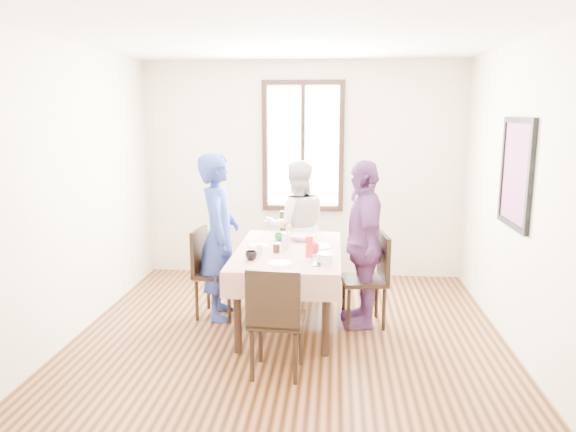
{
  "coord_description": "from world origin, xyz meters",
  "views": [
    {
      "loc": [
        0.41,
        -4.54,
        2.07
      ],
      "look_at": [
        -0.03,
        0.49,
        1.1
      ],
      "focal_mm": 33.71,
      "sensor_mm": 36.0,
      "label": 1
    }
  ],
  "objects_px": {
    "chair_near": "(277,319)",
    "chair_far": "(296,252)",
    "chair_left": "(218,273)",
    "chair_right": "(364,280)",
    "dining_table": "(288,287)",
    "person_far": "(296,227)",
    "person_right": "(363,244)",
    "person_left": "(219,237)"
  },
  "relations": [
    {
      "from": "chair_near",
      "to": "chair_far",
      "type": "bearing_deg",
      "value": 93.39
    },
    {
      "from": "chair_left",
      "to": "chair_right",
      "type": "height_order",
      "value": "same"
    },
    {
      "from": "dining_table",
      "to": "chair_near",
      "type": "relative_size",
      "value": 1.67
    },
    {
      "from": "chair_left",
      "to": "person_far",
      "type": "bearing_deg",
      "value": 146.42
    },
    {
      "from": "dining_table",
      "to": "person_right",
      "type": "xyz_separation_m",
      "value": [
        0.72,
        0.05,
        0.44
      ]
    },
    {
      "from": "chair_left",
      "to": "person_far",
      "type": "distance_m",
      "value": 1.19
    },
    {
      "from": "chair_left",
      "to": "person_left",
      "type": "distance_m",
      "value": 0.38
    },
    {
      "from": "chair_right",
      "to": "person_left",
      "type": "xyz_separation_m",
      "value": [
        -1.46,
        0.09,
        0.38
      ]
    },
    {
      "from": "dining_table",
      "to": "chair_left",
      "type": "bearing_deg",
      "value": 169.1
    },
    {
      "from": "person_left",
      "to": "person_far",
      "type": "distance_m",
      "value": 1.14
    },
    {
      "from": "dining_table",
      "to": "person_far",
      "type": "xyz_separation_m",
      "value": [
        0.0,
        1.02,
        0.39
      ]
    },
    {
      "from": "chair_near",
      "to": "person_far",
      "type": "bearing_deg",
      "value": 93.39
    },
    {
      "from": "person_far",
      "to": "person_right",
      "type": "distance_m",
      "value": 1.21
    },
    {
      "from": "chair_right",
      "to": "chair_near",
      "type": "distance_m",
      "value": 1.32
    },
    {
      "from": "dining_table",
      "to": "person_right",
      "type": "distance_m",
      "value": 0.84
    },
    {
      "from": "chair_far",
      "to": "chair_near",
      "type": "xyz_separation_m",
      "value": [
        0.0,
        -2.08,
        0.0
      ]
    },
    {
      "from": "chair_near",
      "to": "person_far",
      "type": "height_order",
      "value": "person_far"
    },
    {
      "from": "person_left",
      "to": "chair_far",
      "type": "bearing_deg",
      "value": -45.66
    },
    {
      "from": "chair_left",
      "to": "chair_near",
      "type": "height_order",
      "value": "same"
    },
    {
      "from": "person_far",
      "to": "chair_far",
      "type": "bearing_deg",
      "value": -103.16
    },
    {
      "from": "chair_near",
      "to": "dining_table",
      "type": "bearing_deg",
      "value": 93.39
    },
    {
      "from": "chair_right",
      "to": "chair_left",
      "type": "bearing_deg",
      "value": 78.59
    },
    {
      "from": "chair_near",
      "to": "person_left",
      "type": "relative_size",
      "value": 0.54
    },
    {
      "from": "chair_right",
      "to": "person_far",
      "type": "distance_m",
      "value": 1.26
    },
    {
      "from": "chair_near",
      "to": "chair_left",
      "type": "bearing_deg",
      "value": 125.32
    },
    {
      "from": "chair_left",
      "to": "chair_far",
      "type": "bearing_deg",
      "value": 147.01
    },
    {
      "from": "chair_far",
      "to": "person_left",
      "type": "bearing_deg",
      "value": 51.38
    },
    {
      "from": "person_left",
      "to": "person_far",
      "type": "height_order",
      "value": "person_left"
    },
    {
      "from": "dining_table",
      "to": "chair_far",
      "type": "xyz_separation_m",
      "value": [
        0.0,
        1.04,
        0.08
      ]
    },
    {
      "from": "person_far",
      "to": "chair_right",
      "type": "bearing_deg",
      "value": 113.94
    },
    {
      "from": "chair_far",
      "to": "person_left",
      "type": "xyz_separation_m",
      "value": [
        -0.72,
        -0.9,
        0.38
      ]
    },
    {
      "from": "person_right",
      "to": "chair_far",
      "type": "bearing_deg",
      "value": -149.93
    },
    {
      "from": "chair_near",
      "to": "person_right",
      "type": "height_order",
      "value": "person_right"
    },
    {
      "from": "person_far",
      "to": "chair_near",
      "type": "bearing_deg",
      "value": 76.84
    },
    {
      "from": "chair_left",
      "to": "person_left",
      "type": "height_order",
      "value": "person_left"
    },
    {
      "from": "dining_table",
      "to": "chair_right",
      "type": "distance_m",
      "value": 0.74
    },
    {
      "from": "dining_table",
      "to": "person_far",
      "type": "bearing_deg",
      "value": 90.0
    },
    {
      "from": "chair_near",
      "to": "person_left",
      "type": "distance_m",
      "value": 1.44
    },
    {
      "from": "chair_right",
      "to": "person_left",
      "type": "distance_m",
      "value": 1.51
    },
    {
      "from": "chair_near",
      "to": "person_left",
      "type": "height_order",
      "value": "person_left"
    },
    {
      "from": "chair_left",
      "to": "person_right",
      "type": "distance_m",
      "value": 1.5
    },
    {
      "from": "chair_right",
      "to": "chair_far",
      "type": "bearing_deg",
      "value": 28.83
    }
  ]
}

